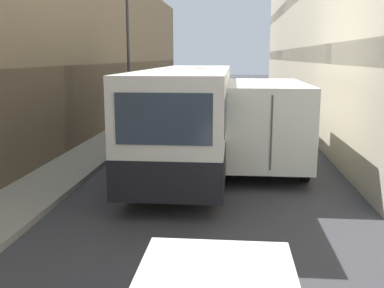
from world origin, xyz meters
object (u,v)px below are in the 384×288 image
at_px(box_truck, 263,118).
at_px(street_lamp, 127,5).
at_px(bus, 190,114).
at_px(panel_van, 196,100).

bearing_deg(box_truck, street_lamp, 144.93).
relative_size(box_truck, street_lamp, 0.91).
bearing_deg(box_truck, bus, -166.74).
relative_size(box_truck, panel_van, 1.51).
bearing_deg(bus, panel_van, 93.71).
height_order(box_truck, panel_van, box_truck).
xyz_separation_m(bus, box_truck, (2.35, 0.55, -0.16)).
bearing_deg(panel_van, street_lamp, -111.58).
bearing_deg(box_truck, panel_van, 107.53).
xyz_separation_m(box_truck, street_lamp, (-5.28, 3.71, 4.01)).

